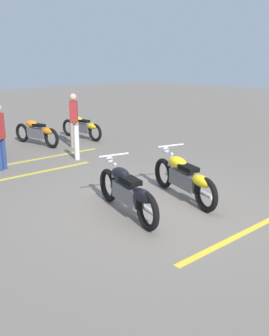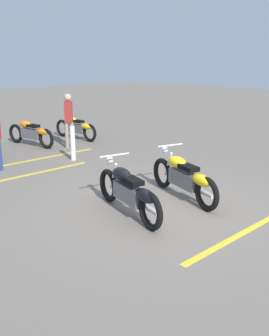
{
  "view_description": "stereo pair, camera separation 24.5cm",
  "coord_description": "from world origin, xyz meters",
  "px_view_note": "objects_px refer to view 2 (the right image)",
  "views": [
    {
      "loc": [
        -4.65,
        5.18,
        2.79
      ],
      "look_at": [
        0.67,
        0.0,
        0.65
      ],
      "focal_mm": 40.68,
      "sensor_mm": 36.0,
      "label": 1
    },
    {
      "loc": [
        -4.48,
        5.35,
        2.79
      ],
      "look_at": [
        0.67,
        0.0,
        0.65
      ],
      "focal_mm": 40.68,
      "sensor_mm": 36.0,
      "label": 2
    }
  ],
  "objects_px": {
    "motorcycle_dark_foreground": "(129,191)",
    "motorcycle_row_far_left": "(77,127)",
    "bollard_post": "(73,143)",
    "motorcycle_bright_foreground": "(185,177)",
    "motorcycle_row_left": "(31,133)",
    "bystander_near_row": "(69,118)"
  },
  "relations": [
    {
      "from": "motorcycle_bright_foreground",
      "to": "bollard_post",
      "type": "distance_m",
      "value": 4.19
    },
    {
      "from": "motorcycle_dark_foreground",
      "to": "motorcycle_row_far_left",
      "type": "xyz_separation_m",
      "value": [
        6.21,
        -3.61,
        -0.03
      ]
    },
    {
      "from": "bystander_near_row",
      "to": "bollard_post",
      "type": "xyz_separation_m",
      "value": [
        -1.33,
        0.88,
        -0.48
      ]
    },
    {
      "from": "motorcycle_row_left",
      "to": "bollard_post",
      "type": "bearing_deg",
      "value": 167.63
    },
    {
      "from": "motorcycle_row_far_left",
      "to": "motorcycle_dark_foreground",
      "type": "bearing_deg",
      "value": 145.95
    },
    {
      "from": "motorcycle_bright_foreground",
      "to": "bollard_post",
      "type": "bearing_deg",
      "value": 13.15
    },
    {
      "from": "motorcycle_row_left",
      "to": "bollard_post",
      "type": "xyz_separation_m",
      "value": [
        -2.45,
        0.17,
        0.04
      ]
    },
    {
      "from": "bollard_post",
      "to": "motorcycle_bright_foreground",
      "type": "bearing_deg",
      "value": 175.36
    },
    {
      "from": "motorcycle_row_left",
      "to": "bystander_near_row",
      "type": "bearing_deg",
      "value": -156.38
    },
    {
      "from": "motorcycle_row_far_left",
      "to": "bollard_post",
      "type": "height_order",
      "value": "bollard_post"
    },
    {
      "from": "motorcycle_dark_foreground",
      "to": "motorcycle_row_far_left",
      "type": "distance_m",
      "value": 7.18
    },
    {
      "from": "bollard_post",
      "to": "motorcycle_dark_foreground",
      "type": "bearing_deg",
      "value": 156.38
    },
    {
      "from": "motorcycle_bright_foreground",
      "to": "motorcycle_row_far_left",
      "type": "distance_m",
      "value": 6.8
    },
    {
      "from": "motorcycle_row_far_left",
      "to": "bollard_post",
      "type": "bearing_deg",
      "value": 136.29
    },
    {
      "from": "bollard_post",
      "to": "bystander_near_row",
      "type": "bearing_deg",
      "value": -33.43
    },
    {
      "from": "motorcycle_row_far_left",
      "to": "motorcycle_row_left",
      "type": "relative_size",
      "value": 0.97
    },
    {
      "from": "motorcycle_bright_foreground",
      "to": "bystander_near_row",
      "type": "relative_size",
      "value": 1.24
    },
    {
      "from": "motorcycle_row_far_left",
      "to": "bystander_near_row",
      "type": "distance_m",
      "value": 1.47
    },
    {
      "from": "motorcycle_bright_foreground",
      "to": "motorcycle_row_left",
      "type": "xyz_separation_m",
      "value": [
        6.62,
        -0.51,
        -0.02
      ]
    },
    {
      "from": "motorcycle_dark_foreground",
      "to": "motorcycle_row_left",
      "type": "bearing_deg",
      "value": -0.93
    },
    {
      "from": "motorcycle_dark_foreground",
      "to": "motorcycle_bright_foreground",
      "type": "bearing_deg",
      "value": -83.16
    },
    {
      "from": "motorcycle_row_left",
      "to": "bystander_near_row",
      "type": "height_order",
      "value": "bystander_near_row"
    }
  ]
}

